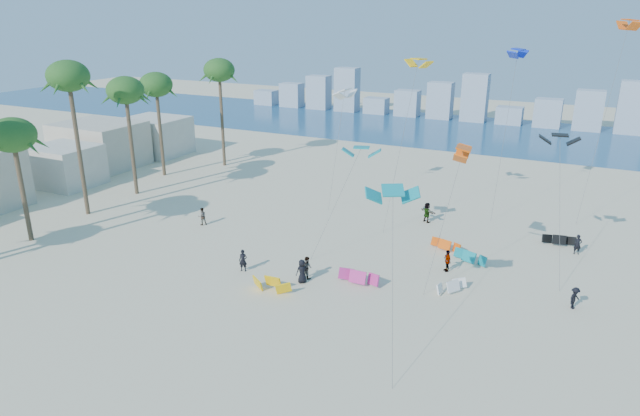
% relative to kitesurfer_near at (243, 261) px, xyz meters
% --- Properties ---
extents(ground, '(220.00, 220.00, 0.00)m').
position_rel_kitesurfer_near_xyz_m(ground, '(1.51, -11.95, -0.86)').
color(ground, beige).
rests_on(ground, ground).
extents(ocean, '(220.00, 220.00, 0.00)m').
position_rel_kitesurfer_near_xyz_m(ocean, '(1.51, 60.05, -0.85)').
color(ocean, navy).
rests_on(ocean, ground).
extents(kitesurfer_near, '(0.73, 0.59, 1.72)m').
position_rel_kitesurfer_near_xyz_m(kitesurfer_near, '(0.00, 0.00, 0.00)').
color(kitesurfer_near, black).
rests_on(kitesurfer_near, ground).
extents(kitesurfer_mid, '(1.02, 0.94, 1.70)m').
position_rel_kitesurfer_near_xyz_m(kitesurfer_mid, '(4.88, 1.11, -0.01)').
color(kitesurfer_mid, gray).
rests_on(kitesurfer_mid, ground).
extents(kitesurfers_far, '(32.70, 17.33, 1.90)m').
position_rel_kitesurfer_near_xyz_m(kitesurfers_far, '(9.63, 9.20, 0.02)').
color(kitesurfers_far, black).
rests_on(kitesurfers_far, ground).
extents(grounded_kites, '(20.83, 18.58, 1.00)m').
position_rel_kitesurfer_near_xyz_m(grounded_kites, '(12.04, 5.74, -0.40)').
color(grounded_kites, yellow).
rests_on(grounded_kites, ground).
extents(flying_kites, '(33.65, 35.32, 18.60)m').
position_rel_kitesurfer_near_xyz_m(flying_kites, '(15.31, 11.87, 10.93)').
color(flying_kites, '#0C8B96').
rests_on(flying_kites, ground).
extents(palm_row, '(7.66, 44.80, 14.95)m').
position_rel_kitesurfer_near_xyz_m(palm_row, '(-21.02, 4.20, 10.39)').
color(palm_row, brown).
rests_on(palm_row, ground).
extents(beachfront_buildings, '(11.50, 43.00, 6.00)m').
position_rel_kitesurfer_near_xyz_m(beachfront_buildings, '(-32.18, 8.87, 1.81)').
color(beachfront_buildings, beige).
rests_on(beachfront_buildings, ground).
extents(distant_skyline, '(85.00, 3.00, 8.40)m').
position_rel_kitesurfer_near_xyz_m(distant_skyline, '(0.32, 70.05, 2.23)').
color(distant_skyline, '#9EADBF').
rests_on(distant_skyline, ground).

